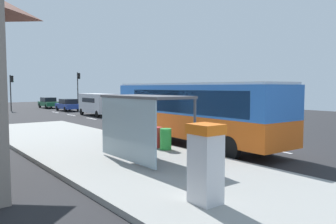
{
  "coord_description": "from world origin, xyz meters",
  "views": [
    {
      "loc": [
        -13.22,
        -10.4,
        3.0
      ],
      "look_at": [
        -1.0,
        5.43,
        1.5
      ],
      "focal_mm": 35.59,
      "sensor_mm": 36.0,
      "label": 1
    }
  ],
  "objects_px": {
    "sedan_far": "(49,103)",
    "recycling_bin_green": "(166,139)",
    "traffic_light_near_side": "(78,84)",
    "traffic_light_far_side": "(11,87)",
    "bus": "(192,109)",
    "recycling_bin_red": "(157,137)",
    "ticket_machine": "(206,163)",
    "white_van": "(97,103)",
    "bus_shelter": "(138,111)",
    "sedan_near": "(68,105)"
  },
  "relations": [
    {
      "from": "traffic_light_near_side",
      "to": "bus",
      "type": "bearing_deg",
      "value": -102.66
    },
    {
      "from": "bus",
      "to": "ticket_machine",
      "type": "xyz_separation_m",
      "value": [
        -5.94,
        -7.13,
        -0.67
      ]
    },
    {
      "from": "sedan_near",
      "to": "traffic_light_near_side",
      "type": "distance_m",
      "value": 5.88
    },
    {
      "from": "sedan_far",
      "to": "ticket_machine",
      "type": "xyz_separation_m",
      "value": [
        -9.95,
        -42.4,
        0.38
      ]
    },
    {
      "from": "sedan_near",
      "to": "recycling_bin_red",
      "type": "relative_size",
      "value": 4.68
    },
    {
      "from": "white_van",
      "to": "sedan_far",
      "type": "bearing_deg",
      "value": 89.64
    },
    {
      "from": "traffic_light_far_side",
      "to": "bus_shelter",
      "type": "bearing_deg",
      "value": -95.4
    },
    {
      "from": "white_van",
      "to": "sedan_near",
      "type": "bearing_deg",
      "value": 89.35
    },
    {
      "from": "white_van",
      "to": "sedan_far",
      "type": "xyz_separation_m",
      "value": [
        0.1,
        15.97,
        -0.55
      ]
    },
    {
      "from": "bus",
      "to": "white_van",
      "type": "distance_m",
      "value": 19.7
    },
    {
      "from": "recycling_bin_red",
      "to": "traffic_light_far_side",
      "type": "xyz_separation_m",
      "value": [
        1.11,
        33.19,
        2.38
      ]
    },
    {
      "from": "recycling_bin_green",
      "to": "traffic_light_near_side",
      "type": "distance_m",
      "value": 34.59
    },
    {
      "from": "white_van",
      "to": "traffic_light_near_side",
      "type": "height_order",
      "value": "traffic_light_near_side"
    },
    {
      "from": "white_van",
      "to": "bus_shelter",
      "type": "bearing_deg",
      "value": -111.84
    },
    {
      "from": "white_van",
      "to": "ticket_machine",
      "type": "xyz_separation_m",
      "value": [
        -9.85,
        -26.43,
        -0.17
      ]
    },
    {
      "from": "ticket_machine",
      "to": "traffic_light_near_side",
      "type": "bearing_deg",
      "value": 71.47
    },
    {
      "from": "white_van",
      "to": "recycling_bin_green",
      "type": "distance_m",
      "value": 21.29
    },
    {
      "from": "sedan_near",
      "to": "ticket_machine",
      "type": "relative_size",
      "value": 2.29
    },
    {
      "from": "white_van",
      "to": "recycling_bin_red",
      "type": "relative_size",
      "value": 5.52
    },
    {
      "from": "bus",
      "to": "recycling_bin_green",
      "type": "xyz_separation_m",
      "value": [
        -2.49,
        -0.99,
        -1.19
      ]
    },
    {
      "from": "sedan_far",
      "to": "traffic_light_far_side",
      "type": "distance_m",
      "value": 6.3
    },
    {
      "from": "traffic_light_far_side",
      "to": "bus",
      "type": "bearing_deg",
      "value": -87.59
    },
    {
      "from": "sedan_far",
      "to": "traffic_light_near_side",
      "type": "distance_m",
      "value": 5.18
    },
    {
      "from": "recycling_bin_red",
      "to": "bus",
      "type": "bearing_deg",
      "value": 6.75
    },
    {
      "from": "traffic_light_far_side",
      "to": "sedan_far",
      "type": "bearing_deg",
      "value": 23.69
    },
    {
      "from": "recycling_bin_green",
      "to": "sedan_far",
      "type": "bearing_deg",
      "value": 79.84
    },
    {
      "from": "sedan_far",
      "to": "recycling_bin_green",
      "type": "height_order",
      "value": "sedan_far"
    },
    {
      "from": "sedan_near",
      "to": "sedan_far",
      "type": "xyz_separation_m",
      "value": [
        0.0,
        7.37,
        0.0
      ]
    },
    {
      "from": "bus",
      "to": "sedan_far",
      "type": "height_order",
      "value": "bus"
    },
    {
      "from": "recycling_bin_green",
      "to": "traffic_light_far_side",
      "type": "xyz_separation_m",
      "value": [
        1.11,
        33.89,
        2.38
      ]
    },
    {
      "from": "traffic_light_near_side",
      "to": "bus_shelter",
      "type": "height_order",
      "value": "traffic_light_near_side"
    },
    {
      "from": "bus",
      "to": "bus_shelter",
      "type": "relative_size",
      "value": 2.77
    },
    {
      "from": "recycling_bin_red",
      "to": "traffic_light_far_side",
      "type": "relative_size",
      "value": 0.21
    },
    {
      "from": "sedan_near",
      "to": "recycling_bin_red",
      "type": "height_order",
      "value": "sedan_near"
    },
    {
      "from": "traffic_light_far_side",
      "to": "bus_shelter",
      "type": "height_order",
      "value": "traffic_light_far_side"
    },
    {
      "from": "recycling_bin_red",
      "to": "ticket_machine",
      "type": "bearing_deg",
      "value": -116.8
    },
    {
      "from": "bus",
      "to": "traffic_light_far_side",
      "type": "relative_size",
      "value": 2.44
    },
    {
      "from": "bus_shelter",
      "to": "recycling_bin_red",
      "type": "bearing_deg",
      "value": 40.64
    },
    {
      "from": "bus_shelter",
      "to": "sedan_far",
      "type": "bearing_deg",
      "value": 76.91
    },
    {
      "from": "traffic_light_near_side",
      "to": "recycling_bin_green",
      "type": "bearing_deg",
      "value": -106.33
    },
    {
      "from": "traffic_light_far_side",
      "to": "ticket_machine",
      "type": "bearing_deg",
      "value": -96.5
    },
    {
      "from": "sedan_far",
      "to": "recycling_bin_green",
      "type": "distance_m",
      "value": 36.84
    },
    {
      "from": "white_van",
      "to": "traffic_light_near_side",
      "type": "distance_m",
      "value": 13.37
    },
    {
      "from": "white_van",
      "to": "sedan_near",
      "type": "height_order",
      "value": "white_van"
    },
    {
      "from": "white_van",
      "to": "traffic_light_far_side",
      "type": "bearing_deg",
      "value": 111.27
    },
    {
      "from": "bus",
      "to": "bus_shelter",
      "type": "distance_m",
      "value": 5.19
    },
    {
      "from": "sedan_near",
      "to": "ticket_machine",
      "type": "height_order",
      "value": "ticket_machine"
    },
    {
      "from": "white_van",
      "to": "sedan_far",
      "type": "relative_size",
      "value": 1.19
    },
    {
      "from": "white_van",
      "to": "traffic_light_far_side",
      "type": "height_order",
      "value": "traffic_light_far_side"
    },
    {
      "from": "recycling_bin_green",
      "to": "bus_shelter",
      "type": "relative_size",
      "value": 0.24
    }
  ]
}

